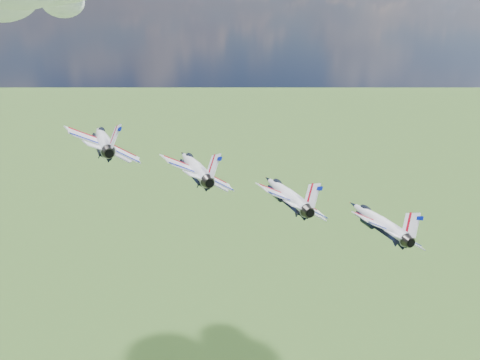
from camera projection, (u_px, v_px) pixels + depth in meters
jet_0 at (103, 139)px, 67.48m from camera, size 13.33×15.98×8.20m
jet_1 at (194, 166)px, 67.42m from camera, size 13.33×15.98×8.20m
jet_2 at (286, 194)px, 67.35m from camera, size 13.33×15.98×8.20m
jet_3 at (378, 221)px, 67.29m from camera, size 13.33×15.98×8.20m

